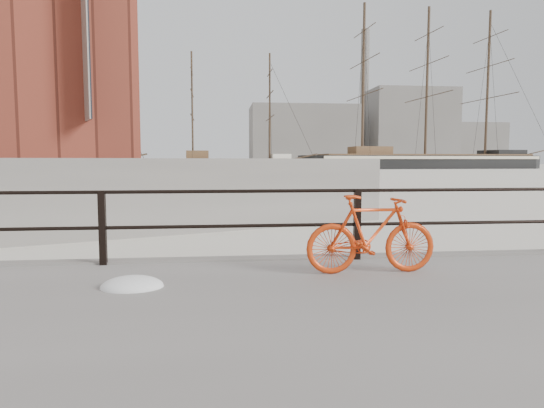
# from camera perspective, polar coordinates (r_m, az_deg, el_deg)

# --- Properties ---
(bicycle) EXTENTS (1.63, 0.26, 0.98)m
(bicycle) POSITION_cam_1_polar(r_m,az_deg,el_deg) (6.14, 11.59, -3.49)
(bicycle) COLOR red
(bicycle) RESTS_ON promenade
(barque_black) EXTENTS (62.10, 24.25, 34.36)m
(barque_black) POSITION_cam_1_polar(r_m,az_deg,el_deg) (106.38, 17.52, 3.98)
(barque_black) COLOR black
(barque_black) RESTS_ON ground
(schooner_mid) EXTENTS (30.77, 13.21, 21.91)m
(schooner_mid) POSITION_cam_1_polar(r_m,az_deg,el_deg) (88.77, -4.75, 4.01)
(schooner_mid) COLOR silver
(schooner_mid) RESTS_ON ground
(schooner_left) EXTENTS (26.08, 11.86, 19.64)m
(schooner_left) POSITION_cam_1_polar(r_m,az_deg,el_deg) (78.19, -24.25, 3.42)
(schooner_left) COLOR white
(schooner_left) RESTS_ON ground
(industrial_west) EXTENTS (32.00, 18.00, 18.00)m
(industrial_west) POSITION_cam_1_polar(r_m,az_deg,el_deg) (149.15, 3.69, 7.94)
(industrial_west) COLOR gray
(industrial_west) RESTS_ON ground
(industrial_mid) EXTENTS (26.00, 20.00, 24.00)m
(industrial_mid) POSITION_cam_1_polar(r_m,az_deg,el_deg) (163.69, 15.69, 8.56)
(industrial_mid) COLOR gray
(industrial_mid) RESTS_ON ground
(industrial_east) EXTENTS (20.00, 16.00, 14.00)m
(industrial_east) POSITION_cam_1_polar(r_m,az_deg,el_deg) (177.68, 21.99, 6.48)
(industrial_east) COLOR gray
(industrial_east) RESTS_ON ground
(smokestack) EXTENTS (2.80, 2.80, 44.00)m
(smokestack) POSITION_cam_1_polar(r_m,az_deg,el_deg) (165.05, 10.83, 12.12)
(smokestack) COLOR gray
(smokestack) RESTS_ON ground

